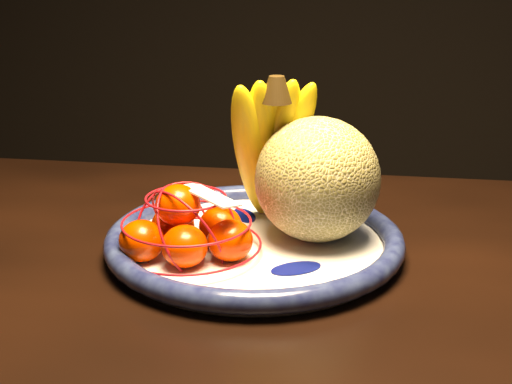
% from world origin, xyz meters
% --- Properties ---
extents(dining_table, '(1.48, 0.92, 0.73)m').
position_xyz_m(dining_table, '(0.01, -0.06, 0.65)').
color(dining_table, black).
rests_on(dining_table, ground).
extents(fruit_bowl, '(0.34, 0.34, 0.03)m').
position_xyz_m(fruit_bowl, '(-0.21, 0.05, 0.74)').
color(fruit_bowl, white).
rests_on(fruit_bowl, dining_table).
extents(cantaloupe, '(0.14, 0.14, 0.14)m').
position_xyz_m(cantaloupe, '(-0.14, 0.07, 0.81)').
color(cantaloupe, olive).
rests_on(cantaloupe, fruit_bowl).
extents(banana_bunch, '(0.12, 0.13, 0.20)m').
position_xyz_m(banana_bunch, '(-0.20, 0.11, 0.84)').
color(banana_bunch, yellow).
rests_on(banana_bunch, fruit_bowl).
extents(mandarin_bag, '(0.17, 0.17, 0.10)m').
position_xyz_m(mandarin_bag, '(-0.27, -0.00, 0.77)').
color(mandarin_bag, '#E93700').
rests_on(mandarin_bag, fruit_bowl).
extents(price_tag, '(0.07, 0.06, 0.01)m').
position_xyz_m(price_tag, '(-0.25, -0.01, 0.81)').
color(price_tag, white).
rests_on(price_tag, mandarin_bag).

